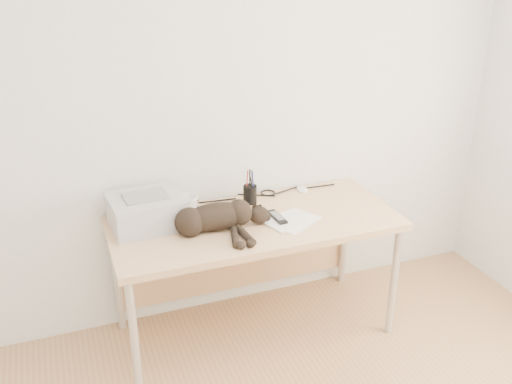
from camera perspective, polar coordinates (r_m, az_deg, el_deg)
name	(u,v)px	position (r m, az deg, el deg)	size (l,w,h in m)	color
wall_back	(233,106)	(3.29, -2.33, 8.62)	(3.50, 3.50, 0.00)	white
desk	(250,234)	(3.30, -0.64, -4.26)	(1.60, 0.70, 0.74)	tan
printer	(147,211)	(3.13, -10.89, -1.87)	(0.40, 0.35, 0.18)	#AAAAAF
papers	(292,221)	(3.16, 3.63, -2.86)	(0.35, 0.30, 0.01)	white
cat	(213,219)	(3.03, -4.34, -2.70)	(0.70, 0.33, 0.16)	black
mug	(189,204)	(3.26, -6.73, -1.20)	(0.11, 0.11, 0.10)	white
pen_cup	(250,194)	(3.35, -0.60, -0.19)	(0.08, 0.08, 0.20)	black
remote_grey	(195,208)	(3.31, -6.15, -1.59)	(0.05, 0.17, 0.02)	gray
remote_black	(277,217)	(3.18, 2.11, -2.55)	(0.05, 0.17, 0.02)	black
mouse	(302,188)	(3.54, 4.65, 0.41)	(0.06, 0.11, 0.04)	white
cable_tangle	(237,198)	(3.43, -1.92, -0.55)	(1.36, 0.09, 0.01)	black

